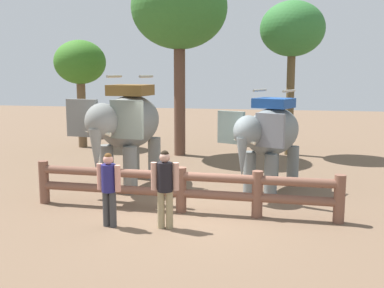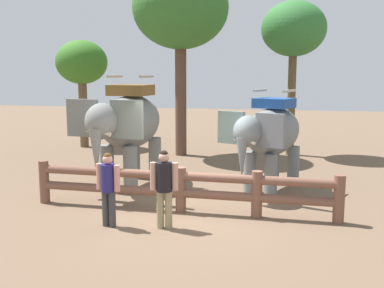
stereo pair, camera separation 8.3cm
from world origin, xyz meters
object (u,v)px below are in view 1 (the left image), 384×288
object	(u,v)px
elephant_near_left	(127,125)
tree_far_left	(179,10)
tree_back_center	(80,64)
tourist_woman_in_black	(109,184)
tree_far_right	(292,31)
log_fence	(181,186)
elephant_center	(270,134)
tourist_man_in_blue	(165,184)

from	to	relation	value
elephant_near_left	tree_far_left	xyz separation A→B (m)	(0.26, 5.18, 3.73)
tree_back_center	tourist_woman_in_black	bearing A→B (deg)	-62.24
elephant_near_left	tree_far_right	bearing A→B (deg)	54.33
log_fence	elephant_center	size ratio (longest dim) A/B	2.21
log_fence	elephant_near_left	distance (m)	3.05
elephant_near_left	tree_far_left	bearing A→B (deg)	87.09
log_fence	tree_far_right	xyz separation A→B (m)	(2.41, 8.14, 4.10)
tree_far_left	tree_back_center	distance (m)	5.03
log_fence	tree_far_left	world-z (taller)	tree_far_left
log_fence	tree_far_left	xyz separation A→B (m)	(-1.72, 7.20, 4.87)
tree_back_center	tree_far_right	size ratio (longest dim) A/B	0.77
elephant_center	tourist_woman_in_black	bearing A→B (deg)	-129.70
tourist_man_in_blue	tree_back_center	bearing A→B (deg)	123.34
tree_far_left	tree_back_center	size ratio (longest dim) A/B	1.57
log_fence	tree_far_right	size ratio (longest dim) A/B	1.23
log_fence	tourist_man_in_blue	xyz separation A→B (m)	(-0.07, -1.15, 0.34)
tourist_man_in_blue	tree_far_left	distance (m)	9.64
tourist_man_in_blue	tree_far_right	distance (m)	10.33
elephant_near_left	tree_back_center	world-z (taller)	tree_back_center
tree_far_right	tourist_man_in_blue	bearing A→B (deg)	-104.96
tourist_man_in_blue	log_fence	bearing A→B (deg)	86.51
elephant_center	tree_far_left	world-z (taller)	tree_far_left
elephant_near_left	tourist_man_in_blue	world-z (taller)	elephant_near_left
elephant_near_left	tree_far_left	size ratio (longest dim) A/B	0.52
tourist_man_in_blue	elephant_center	bearing A→B (deg)	61.69
log_fence	tree_back_center	distance (m)	10.72
tourist_man_in_blue	tree_far_right	world-z (taller)	tree_far_right
tourist_woman_in_black	tree_far_right	xyz separation A→B (m)	(3.65, 9.42, 3.81)
tree_far_left	log_fence	bearing A→B (deg)	-76.56
log_fence	tourist_man_in_blue	world-z (taller)	tourist_man_in_blue
log_fence	elephant_center	world-z (taller)	elephant_center
log_fence	tree_far_right	world-z (taller)	tree_far_right
elephant_center	log_fence	bearing A→B (deg)	-127.23
elephant_near_left	tree_back_center	xyz separation A→B (m)	(-4.25, 6.21, 1.76)
elephant_center	tree_back_center	world-z (taller)	tree_back_center
tree_back_center	log_fence	bearing A→B (deg)	-52.84
log_fence	tree_far_right	bearing A→B (deg)	73.50
tourist_woman_in_black	tree_far_left	distance (m)	9.65
tourist_woman_in_black	tree_far_left	bearing A→B (deg)	93.29
tourist_woman_in_black	log_fence	bearing A→B (deg)	45.99
elephant_near_left	tourist_woman_in_black	xyz separation A→B (m)	(0.75, -3.30, -0.84)
elephant_near_left	tree_far_right	distance (m)	8.10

